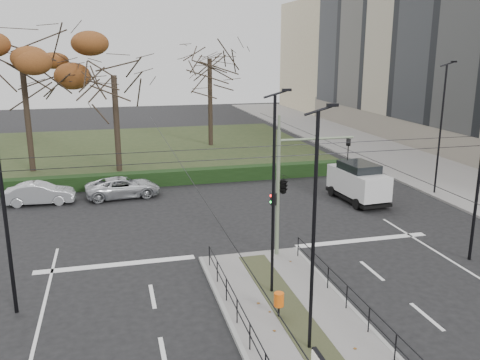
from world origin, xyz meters
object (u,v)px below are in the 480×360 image
object	(u,v)px
streetlamp_sidewalk	(441,128)
white_van	(358,181)
streetlamp_median_near	(314,231)
bare_tree_center	(210,65)
traffic_light	(285,183)
parked_car_second	(40,193)
parked_car_fourth	(123,187)
streetlamp_median_far	(274,194)
litter_bin	(279,300)
rust_tree	(20,49)
bare_tree_near	(114,83)

from	to	relation	value
streetlamp_sidewalk	white_van	world-z (taller)	streetlamp_sidewalk
streetlamp_sidewalk	streetlamp_median_near	bearing A→B (deg)	-135.05
bare_tree_center	streetlamp_median_near	bearing A→B (deg)	-96.14
streetlamp_median_near	bare_tree_center	bearing A→B (deg)	83.86
traffic_light	parked_car_second	xyz separation A→B (m)	(-11.87, 11.42, -2.80)
streetlamp_sidewalk	parked_car_fourth	distance (m)	20.70
streetlamp_median_near	streetlamp_median_far	bearing A→B (deg)	89.61
litter_bin	streetlamp_median_near	distance (m)	3.86
traffic_light	parked_car_fourth	size ratio (longest dim) A/B	1.22
litter_bin	parked_car_fourth	world-z (taller)	parked_car_fourth
bare_tree_center	parked_car_fourth	bearing A→B (deg)	-119.02
streetlamp_median_near	parked_car_fourth	xyz separation A→B (m)	(-5.15, 19.16, -3.39)
rust_tree	bare_tree_center	distance (m)	17.25
white_van	parked_car_fourth	bearing A→B (deg)	162.20
streetlamp_median_far	litter_bin	bearing A→B (deg)	-101.18
streetlamp_median_near	litter_bin	bearing A→B (deg)	99.62
parked_car_fourth	white_van	size ratio (longest dim) A/B	0.99
rust_tree	bare_tree_near	distance (m)	7.12
traffic_light	bare_tree_near	distance (m)	20.40
parked_car_second	bare_tree_near	xyz separation A→B (m)	(4.93, 7.46, 6.17)
litter_bin	streetlamp_median_far	xyz separation A→B (m)	(0.37, 1.90, 3.31)
streetlamp_median_near	bare_tree_near	xyz separation A→B (m)	(-5.23, 26.35, 2.80)
traffic_light	streetlamp_median_near	xyz separation A→B (m)	(-1.71, -7.47, 0.57)
traffic_light	parked_car_fourth	bearing A→B (deg)	120.42
streetlamp_median_far	bare_tree_near	xyz separation A→B (m)	(-5.25, 22.40, 2.74)
litter_bin	bare_tree_near	world-z (taller)	bare_tree_near
bare_tree_near	parked_car_second	bearing A→B (deg)	-123.44
parked_car_fourth	rust_tree	bearing A→B (deg)	31.51
streetlamp_sidewalk	bare_tree_center	xyz separation A→B (m)	(-10.91, 20.60, 3.37)
streetlamp_median_near	traffic_light	bearing A→B (deg)	77.08
litter_bin	streetlamp_sidewalk	bearing A→B (deg)	39.98
traffic_light	litter_bin	xyz separation A→B (m)	(-2.06, -5.42, -2.69)
litter_bin	streetlamp_sidewalk	distance (m)	19.98
streetlamp_sidewalk	streetlamp_median_far	bearing A→B (deg)	-143.84
streetlamp_median_near	streetlamp_median_far	size ratio (longest dim) A/B	0.98
litter_bin	white_van	world-z (taller)	white_van
litter_bin	parked_car_second	world-z (taller)	parked_car_second
bare_tree_center	white_van	bearing A→B (deg)	-75.67
litter_bin	streetlamp_median_near	world-z (taller)	streetlamp_median_near
streetlamp_median_near	white_van	distance (m)	17.40
parked_car_fourth	bare_tree_center	world-z (taller)	bare_tree_center
streetlamp_median_far	bare_tree_center	distance (m)	31.76
traffic_light	parked_car_fourth	distance (m)	13.85
traffic_light	white_van	size ratio (longest dim) A/B	1.20
parked_car_second	rust_tree	size ratio (longest dim) A/B	0.34
litter_bin	streetlamp_sidewalk	xyz separation A→B (m)	(15.05, 12.62, 3.63)
streetlamp_sidewalk	bare_tree_near	distance (m)	23.22
traffic_light	parked_car_second	size ratio (longest dim) A/B	1.40
parked_car_second	rust_tree	world-z (taller)	rust_tree
parked_car_fourth	bare_tree_near	distance (m)	9.49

